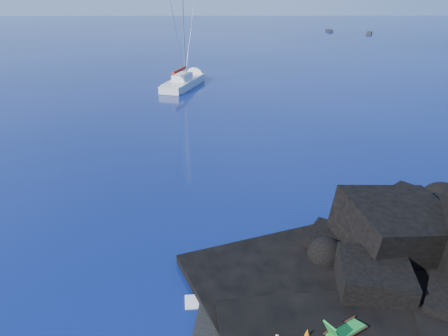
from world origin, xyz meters
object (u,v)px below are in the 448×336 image
Objects in this scene: marker_cone at (307,335)px; distant_boat_a at (329,31)px; sailboat at (184,86)px; deck_chair at (347,325)px; distant_boat_b at (369,34)px.

marker_cone reaches higher than distant_boat_a.
sailboat is 48.01m from deck_chair.
sailboat is at bearing 99.90° from marker_cone.
deck_chair is 1.55m from marker_cone.
sailboat is 8.42× the size of deck_chair.
deck_chair is at bearing -102.31° from distant_boat_a.
deck_chair reaches higher than distant_boat_a.
distant_boat_b is at bearing 71.33° from marker_cone.
deck_chair is (9.74, -47.00, 0.95)m from sailboat.
distant_boat_b is (9.50, -8.42, 0.00)m from distant_boat_a.
deck_chair reaches higher than marker_cone.
deck_chair is at bearing 6.19° from marker_cone.
distant_boat_a is at bearing 80.12° from sailboat.
distant_boat_a is at bearing 76.54° from marker_cone.
distant_boat_a is (38.25, 78.24, 0.00)m from sailboat.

